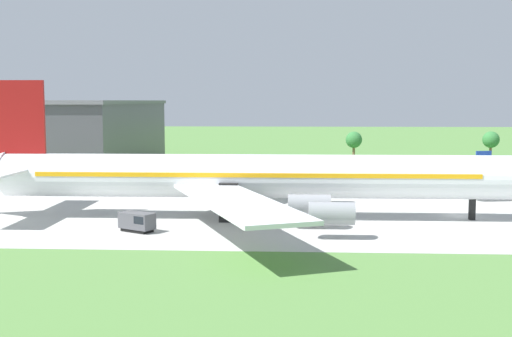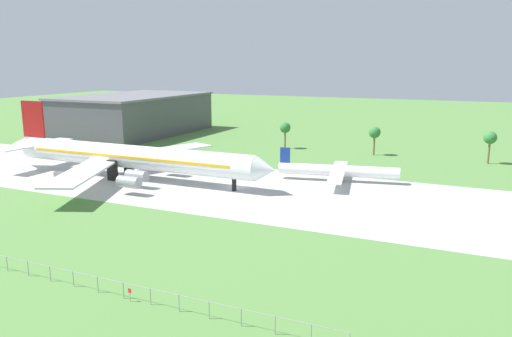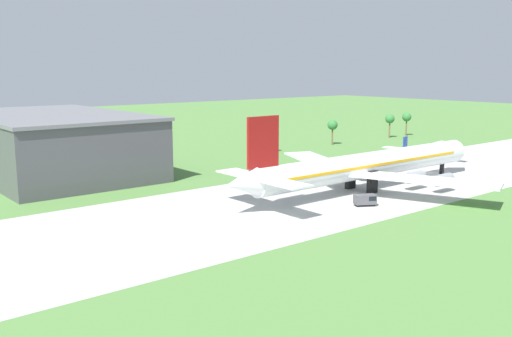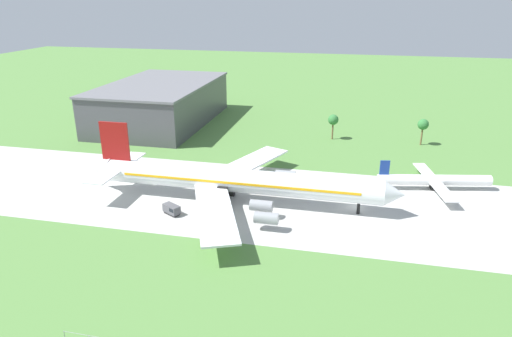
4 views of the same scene
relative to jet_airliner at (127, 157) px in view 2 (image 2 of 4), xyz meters
name	(u,v)px [view 2 (image 2 of 4)]	position (x,y,z in m)	size (l,w,h in m)	color
ground_plane	(236,188)	(28.68, 2.85, -5.54)	(600.00, 600.00, 0.00)	#517F3D
taxiway_strip	(236,187)	(28.68, 2.85, -5.53)	(320.00, 44.00, 0.02)	#B2B2AD
jet_airliner	(127,157)	(0.00, 0.00, 0.00)	(79.00, 60.06, 18.20)	white
regional_aircraft	(337,171)	(48.22, 18.50, -2.97)	(28.85, 26.12, 7.81)	white
baggage_tug	(60,177)	(-12.19, -9.88, -4.29)	(4.73, 3.86, 2.30)	black
perimeter_fence	(50,271)	(28.68, -52.15, -4.09)	(80.10, 0.10, 2.10)	gray
no_stopping_sign	(130,293)	(41.90, -52.46, -4.49)	(0.44, 0.08, 1.68)	gray
terminal_building	(135,114)	(-47.31, 64.92, 2.26)	(36.72, 61.20, 15.57)	#47474C
palm_tree_row	(413,135)	(60.86, 57.05, 1.58)	(76.16, 3.60, 9.36)	brown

